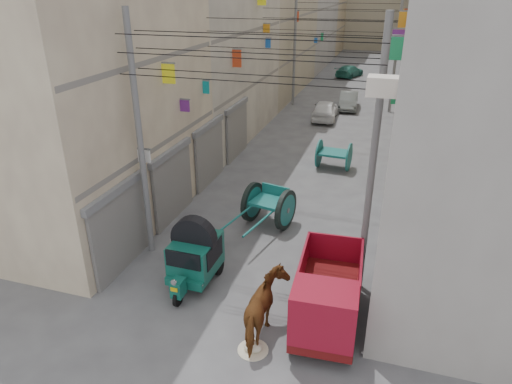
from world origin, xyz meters
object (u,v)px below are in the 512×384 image
at_px(auto_rickshaw, 195,254).
at_px(feed_sack, 253,346).
at_px(second_cart, 334,154).
at_px(distant_car_white, 325,110).
at_px(horse, 266,310).
at_px(distant_car_green, 349,71).
at_px(distant_car_grey, 349,101).
at_px(tonga_cart, 269,205).
at_px(mini_truck, 326,304).

xyz_separation_m(auto_rickshaw, feed_sack, (2.61, -2.32, -0.89)).
bearing_deg(second_cart, distant_car_white, 106.78).
distance_m(auto_rickshaw, horse, 3.29).
relative_size(distant_car_white, distant_car_green, 0.99).
bearing_deg(horse, second_cart, -93.33).
xyz_separation_m(distant_car_white, distant_car_green, (-0.23, 16.08, -0.10)).
height_order(second_cart, distant_car_white, second_cart).
relative_size(auto_rickshaw, distant_car_grey, 0.67).
distance_m(tonga_cart, distant_car_white, 15.57).
bearing_deg(auto_rickshaw, distant_car_grey, 86.02).
bearing_deg(distant_car_grey, second_cart, -90.93).
bearing_deg(distant_car_green, distant_car_grey, 115.39).
height_order(auto_rickshaw, distant_car_green, auto_rickshaw).
relative_size(second_cart, distant_car_grey, 0.47).
distance_m(second_cart, distant_car_green, 25.15).
bearing_deg(auto_rickshaw, distant_car_white, 88.64).
relative_size(feed_sack, horse, 0.24).
bearing_deg(feed_sack, distant_car_white, 94.75).
bearing_deg(distant_car_green, mini_truck, 114.68).
xyz_separation_m(auto_rickshaw, distant_car_white, (0.77, 19.86, -0.35)).
bearing_deg(second_cart, distant_car_grey, 98.04).
relative_size(distant_car_white, distant_car_grey, 1.06).
distance_m(tonga_cart, second_cart, 6.77).
distance_m(auto_rickshaw, distant_car_white, 19.88).
relative_size(auto_rickshaw, distant_car_green, 0.63).
relative_size(tonga_cart, distant_car_grey, 1.00).
xyz_separation_m(mini_truck, distant_car_white, (-3.48, 21.03, -0.31)).
relative_size(mini_truck, distant_car_grey, 1.01).
relative_size(distant_car_grey, distant_car_green, 0.93).
xyz_separation_m(auto_rickshaw, horse, (2.78, -1.75, -0.14)).
height_order(mini_truck, second_cart, mini_truck).
distance_m(auto_rickshaw, mini_truck, 4.41).
xyz_separation_m(auto_rickshaw, distant_car_grey, (1.96, 23.26, -0.41)).
bearing_deg(second_cart, feed_sack, -85.66).
bearing_deg(distant_car_grey, distant_car_green, 92.13).
xyz_separation_m(second_cart, distant_car_grey, (-0.73, 12.38, -0.16)).
distance_m(mini_truck, feed_sack, 2.18).
distance_m(mini_truck, horse, 1.58).
height_order(mini_truck, horse, mini_truck).
bearing_deg(auto_rickshaw, mini_truck, -14.58).
bearing_deg(feed_sack, tonga_cart, 102.45).
bearing_deg(horse, distant_car_white, -88.41).
bearing_deg(auto_rickshaw, second_cart, 76.96).
distance_m(second_cart, distant_car_white, 9.18).
distance_m(distant_car_grey, distant_car_green, 12.77).
bearing_deg(feed_sack, distant_car_green, 93.10).
height_order(distant_car_white, distant_car_grey, distant_car_white).
height_order(second_cart, horse, horse).
height_order(auto_rickshaw, horse, horse).
xyz_separation_m(auto_rickshaw, mini_truck, (4.25, -1.17, -0.04)).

